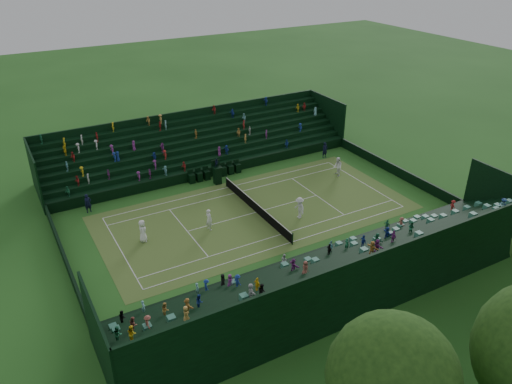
# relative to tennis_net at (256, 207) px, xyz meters

# --- Properties ---
(ground) EXTENTS (160.00, 160.00, 0.00)m
(ground) POSITION_rel_tennis_net_xyz_m (0.00, 0.00, -0.53)
(ground) COLOR #23581B
(ground) RESTS_ON ground
(court_surface) EXTENTS (12.97, 26.77, 0.01)m
(court_surface) POSITION_rel_tennis_net_xyz_m (0.00, 0.00, -0.52)
(court_surface) COLOR #337928
(court_surface) RESTS_ON ground
(perimeter_wall_north) EXTENTS (17.17, 0.20, 1.00)m
(perimeter_wall_north) POSITION_rel_tennis_net_xyz_m (0.00, 15.88, -0.03)
(perimeter_wall_north) COLOR black
(perimeter_wall_north) RESTS_ON ground
(perimeter_wall_south) EXTENTS (17.17, 0.20, 1.00)m
(perimeter_wall_south) POSITION_rel_tennis_net_xyz_m (0.00, -15.88, -0.03)
(perimeter_wall_south) COLOR black
(perimeter_wall_south) RESTS_ON ground
(perimeter_wall_east) EXTENTS (0.20, 31.77, 1.00)m
(perimeter_wall_east) POSITION_rel_tennis_net_xyz_m (8.48, 0.00, -0.03)
(perimeter_wall_east) COLOR black
(perimeter_wall_east) RESTS_ON ground
(perimeter_wall_west) EXTENTS (0.20, 31.77, 1.00)m
(perimeter_wall_west) POSITION_rel_tennis_net_xyz_m (-8.48, 0.00, -0.03)
(perimeter_wall_west) COLOR black
(perimeter_wall_west) RESTS_ON ground
(north_grandstand) EXTENTS (6.60, 32.00, 4.90)m
(north_grandstand) POSITION_rel_tennis_net_xyz_m (12.66, 0.00, 1.02)
(north_grandstand) COLOR black
(north_grandstand) RESTS_ON ground
(south_grandstand) EXTENTS (6.60, 32.00, 4.90)m
(south_grandstand) POSITION_rel_tennis_net_xyz_m (-12.66, 0.00, 1.02)
(south_grandstand) COLOR black
(south_grandstand) RESTS_ON ground
(tennis_net) EXTENTS (11.67, 0.10, 1.06)m
(tennis_net) POSITION_rel_tennis_net_xyz_m (0.00, 0.00, 0.00)
(tennis_net) COLOR black
(tennis_net) RESTS_ON ground
(umpire_chair) EXTENTS (0.84, 0.84, 2.63)m
(umpire_chair) POSITION_rel_tennis_net_xyz_m (-6.76, -0.48, 0.60)
(umpire_chair) COLOR black
(umpire_chair) RESTS_ON ground
(courtside_chairs) EXTENTS (0.60, 5.56, 1.29)m
(courtside_chairs) POSITION_rel_tennis_net_xyz_m (-8.12, -0.10, -0.04)
(courtside_chairs) COLOR black
(courtside_chairs) RESTS_ON ground
(player_near_west) EXTENTS (1.02, 0.78, 1.87)m
(player_near_west) POSITION_rel_tennis_net_xyz_m (-0.36, -9.93, 0.41)
(player_near_west) COLOR white
(player_near_west) RESTS_ON ground
(player_near_east) EXTENTS (0.77, 0.61, 1.87)m
(player_near_east) POSITION_rel_tennis_net_xyz_m (0.57, -4.69, 0.41)
(player_near_east) COLOR white
(player_near_east) RESTS_ON ground
(player_far_west) EXTENTS (1.11, 0.97, 1.92)m
(player_far_west) POSITION_rel_tennis_net_xyz_m (-2.54, 10.73, 0.44)
(player_far_west) COLOR white
(player_far_west) RESTS_ON ground
(player_far_east) EXTENTS (1.25, 0.74, 1.91)m
(player_far_east) POSITION_rel_tennis_net_xyz_m (2.56, 2.77, 0.43)
(player_far_east) COLOR silver
(player_far_east) RESTS_ON ground
(line_judge_north) EXTENTS (0.43, 0.64, 1.74)m
(line_judge_north) POSITION_rel_tennis_net_xyz_m (-6.82, 12.31, 0.34)
(line_judge_north) COLOR black
(line_judge_north) RESTS_ON ground
(line_judge_south) EXTENTS (0.52, 0.69, 1.70)m
(line_judge_south) POSITION_rel_tennis_net_xyz_m (-7.17, -12.61, 0.33)
(line_judge_south) COLOR black
(line_judge_south) RESTS_ON ground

